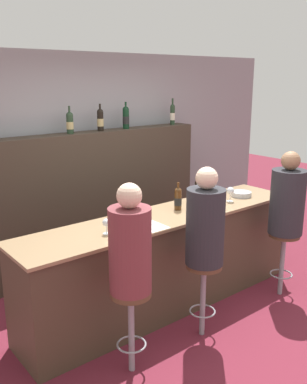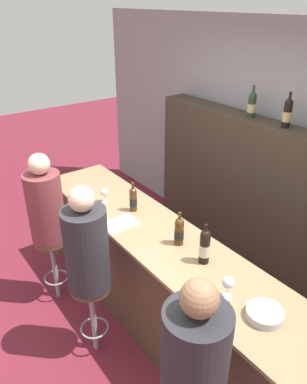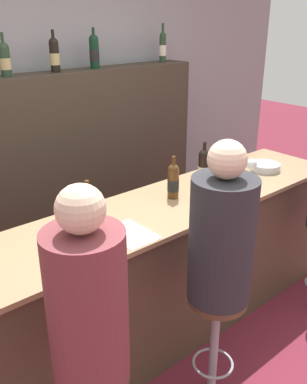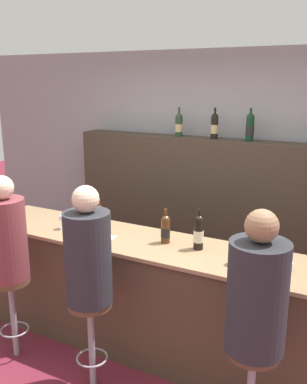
{
  "view_description": "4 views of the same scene",
  "coord_description": "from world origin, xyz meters",
  "px_view_note": "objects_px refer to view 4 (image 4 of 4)",
  "views": [
    {
      "loc": [
        -2.63,
        -2.74,
        2.3
      ],
      "look_at": [
        -0.1,
        0.39,
        1.22
      ],
      "focal_mm": 40.0,
      "sensor_mm": 36.0,
      "label": 1
    },
    {
      "loc": [
        2.06,
        -1.25,
        2.73
      ],
      "look_at": [
        -0.01,
        0.26,
        1.39
      ],
      "focal_mm": 35.0,
      "sensor_mm": 36.0,
      "label": 2
    },
    {
      "loc": [
        -1.59,
        -1.53,
        2.12
      ],
      "look_at": [
        0.01,
        0.33,
        1.09
      ],
      "focal_mm": 40.0,
      "sensor_mm": 36.0,
      "label": 3
    },
    {
      "loc": [
        1.65,
        -2.57,
        2.27
      ],
      "look_at": [
        0.15,
        0.25,
        1.44
      ],
      "focal_mm": 40.0,
      "sensor_mm": 36.0,
      "label": 4
    }
  ],
  "objects_px": {
    "wine_bottle_backbar_0": "(179,125)",
    "metal_bowl": "(276,265)",
    "bar_stool_middle": "(91,322)",
    "wine_glass_1": "(238,249)",
    "guest_seated_right": "(257,292)",
    "wine_bottle_counter_1": "(165,229)",
    "wine_bottle_backbar_2": "(250,127)",
    "wine_glass_0": "(63,219)",
    "bar_stool_left": "(12,297)",
    "wine_bottle_counter_0": "(99,217)",
    "wine_bottle_backbar_1": "(215,126)",
    "guest_seated_middle": "(88,253)",
    "guest_seated_left": "(6,235)",
    "wine_bottle_counter_2": "(199,232)",
    "bar_stool_right": "(252,373)"
  },
  "relations": [
    {
      "from": "wine_bottle_backbar_0",
      "to": "metal_bowl",
      "type": "distance_m",
      "value": 2.11
    },
    {
      "from": "wine_bottle_backbar_0",
      "to": "bar_stool_middle",
      "type": "bearing_deg",
      "value": -83.94
    },
    {
      "from": "wine_glass_1",
      "to": "guest_seated_right",
      "type": "height_order",
      "value": "guest_seated_right"
    },
    {
      "from": "wine_bottle_counter_1",
      "to": "metal_bowl",
      "type": "xyz_separation_m",
      "value": [
        0.91,
        -0.07,
        -0.09
      ]
    },
    {
      "from": "wine_bottle_backbar_2",
      "to": "metal_bowl",
      "type": "height_order",
      "value": "wine_bottle_backbar_2"
    },
    {
      "from": "wine_bottle_backbar_2",
      "to": "wine_bottle_counter_1",
      "type": "bearing_deg",
      "value": -102.46
    },
    {
      "from": "wine_glass_0",
      "to": "bar_stool_left",
      "type": "height_order",
      "value": "wine_glass_0"
    },
    {
      "from": "wine_bottle_counter_0",
      "to": "bar_stool_left",
      "type": "relative_size",
      "value": 0.4
    },
    {
      "from": "wine_bottle_backbar_0",
      "to": "wine_glass_1",
      "type": "distance_m",
      "value": 1.96
    },
    {
      "from": "wine_bottle_backbar_1",
      "to": "wine_glass_0",
      "type": "bearing_deg",
      "value": -121.11
    },
    {
      "from": "bar_stool_middle",
      "to": "guest_seated_middle",
      "type": "xyz_separation_m",
      "value": [
        -0.0,
        0.0,
        0.55
      ]
    },
    {
      "from": "guest_seated_left",
      "to": "guest_seated_right",
      "type": "relative_size",
      "value": 0.98
    },
    {
      "from": "wine_bottle_counter_2",
      "to": "wine_bottle_backbar_0",
      "type": "xyz_separation_m",
      "value": [
        -0.78,
        1.3,
        0.68
      ]
    },
    {
      "from": "bar_stool_right",
      "to": "guest_seated_right",
      "type": "height_order",
      "value": "guest_seated_right"
    },
    {
      "from": "wine_bottle_counter_0",
      "to": "bar_stool_middle",
      "type": "bearing_deg",
      "value": -61.02
    },
    {
      "from": "wine_bottle_counter_2",
      "to": "wine_bottle_backbar_2",
      "type": "height_order",
      "value": "wine_bottle_backbar_2"
    },
    {
      "from": "wine_bottle_backbar_2",
      "to": "bar_stool_right",
      "type": "bearing_deg",
      "value": -72.0
    },
    {
      "from": "wine_bottle_backbar_2",
      "to": "guest_seated_middle",
      "type": "height_order",
      "value": "wine_bottle_backbar_2"
    },
    {
      "from": "bar_stool_right",
      "to": "wine_bottle_backbar_1",
      "type": "bearing_deg",
      "value": 117.24
    },
    {
      "from": "wine_bottle_counter_2",
      "to": "bar_stool_right",
      "type": "distance_m",
      "value": 1.09
    },
    {
      "from": "wine_bottle_counter_1",
      "to": "wine_glass_1",
      "type": "relative_size",
      "value": 1.77
    },
    {
      "from": "guest_seated_left",
      "to": "wine_bottle_backbar_2",
      "type": "bearing_deg",
      "value": 55.07
    },
    {
      "from": "guest_seated_right",
      "to": "guest_seated_left",
      "type": "bearing_deg",
      "value": -180.0
    },
    {
      "from": "wine_bottle_counter_0",
      "to": "wine_bottle_backbar_2",
      "type": "relative_size",
      "value": 0.87
    },
    {
      "from": "wine_bottle_backbar_1",
      "to": "bar_stool_left",
      "type": "bearing_deg",
      "value": -116.95
    },
    {
      "from": "wine_bottle_counter_1",
      "to": "metal_bowl",
      "type": "height_order",
      "value": "wine_bottle_counter_1"
    },
    {
      "from": "wine_bottle_counter_2",
      "to": "guest_seated_left",
      "type": "height_order",
      "value": "guest_seated_left"
    },
    {
      "from": "guest_seated_left",
      "to": "bar_stool_middle",
      "type": "relative_size",
      "value": 1.21
    },
    {
      "from": "wine_glass_0",
      "to": "wine_bottle_backbar_0",
      "type": "bearing_deg",
      "value": 72.25
    },
    {
      "from": "bar_stool_right",
      "to": "wine_glass_1",
      "type": "bearing_deg",
      "value": 117.63
    },
    {
      "from": "wine_bottle_counter_1",
      "to": "wine_bottle_backbar_2",
      "type": "bearing_deg",
      "value": 77.54
    },
    {
      "from": "wine_bottle_backbar_1",
      "to": "wine_bottle_backbar_2",
      "type": "xyz_separation_m",
      "value": [
        0.37,
        0.0,
        0.01
      ]
    },
    {
      "from": "wine_bottle_counter_0",
      "to": "bar_stool_middle",
      "type": "xyz_separation_m",
      "value": [
        0.37,
        -0.66,
        -0.57
      ]
    },
    {
      "from": "wine_bottle_backbar_1",
      "to": "guest_seated_right",
      "type": "relative_size",
      "value": 0.37
    },
    {
      "from": "guest_seated_left",
      "to": "wine_glass_1",
      "type": "bearing_deg",
      "value": 17.07
    },
    {
      "from": "wine_bottle_backbar_0",
      "to": "bar_stool_right",
      "type": "distance_m",
      "value": 2.73
    },
    {
      "from": "guest_seated_left",
      "to": "bar_stool_right",
      "type": "distance_m",
      "value": 2.08
    },
    {
      "from": "wine_bottle_counter_0",
      "to": "wine_bottle_counter_2",
      "type": "xyz_separation_m",
      "value": [
        0.94,
        0.0,
        0.02
      ]
    },
    {
      "from": "wine_bottle_backbar_0",
      "to": "wine_bottle_backbar_2",
      "type": "distance_m",
      "value": 0.78
    },
    {
      "from": "wine_bottle_counter_2",
      "to": "metal_bowl",
      "type": "bearing_deg",
      "value": -6.82
    },
    {
      "from": "metal_bowl",
      "to": "wine_bottle_backbar_0",
      "type": "bearing_deg",
      "value": 135.49
    },
    {
      "from": "wine_bottle_counter_2",
      "to": "bar_stool_middle",
      "type": "relative_size",
      "value": 0.46
    },
    {
      "from": "bar_stool_left",
      "to": "bar_stool_middle",
      "type": "relative_size",
      "value": 1.0
    },
    {
      "from": "wine_bottle_backbar_1",
      "to": "guest_seated_left",
      "type": "height_order",
      "value": "wine_bottle_backbar_1"
    },
    {
      "from": "wine_bottle_counter_1",
      "to": "guest_seated_middle",
      "type": "height_order",
      "value": "guest_seated_middle"
    },
    {
      "from": "wine_glass_1",
      "to": "wine_bottle_backbar_1",
      "type": "bearing_deg",
      "value": 117.1
    },
    {
      "from": "bar_stool_right",
      "to": "guest_seated_right",
      "type": "xyz_separation_m",
      "value": [
        0.0,
        0.0,
        0.54
      ]
    },
    {
      "from": "metal_bowl",
      "to": "bar_stool_middle",
      "type": "distance_m",
      "value": 1.41
    },
    {
      "from": "wine_bottle_counter_0",
      "to": "guest_seated_right",
      "type": "xyz_separation_m",
      "value": [
        1.58,
        -0.66,
        -0.02
      ]
    },
    {
      "from": "wine_glass_0",
      "to": "bar_stool_left",
      "type": "relative_size",
      "value": 0.2
    }
  ]
}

